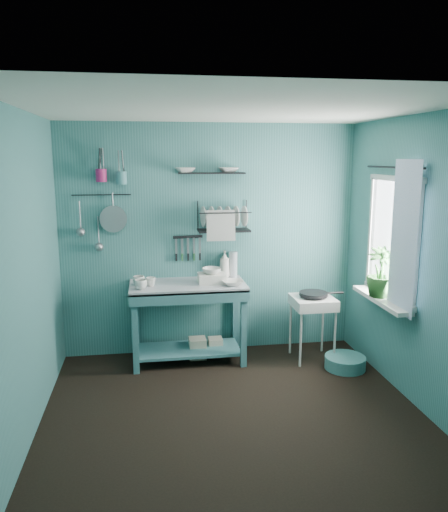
{
  "coord_description": "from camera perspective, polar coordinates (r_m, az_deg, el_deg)",
  "views": [
    {
      "loc": [
        -0.68,
        -3.83,
        2.14
      ],
      "look_at": [
        0.05,
        0.85,
        1.2
      ],
      "focal_mm": 35.0,
      "sensor_mm": 36.0,
      "label": 1
    }
  ],
  "objects": [
    {
      "name": "potted_plant",
      "position": [
        4.97,
        17.48,
        -1.77
      ],
      "size": [
        0.3,
        0.3,
        0.48
      ],
      "primitive_type": "imported",
      "rotation": [
        0.0,
        0.0,
        -0.13
      ],
      "color": "#285B24",
      "rests_on": "windowsill"
    },
    {
      "name": "storage_tin_small",
      "position": [
        5.55,
        -0.99,
        -10.34
      ],
      "size": [
        0.15,
        0.15,
        0.2
      ],
      "primitive_type": "cube",
      "color": "tan",
      "rests_on": "floor"
    },
    {
      "name": "window_glass",
      "position": [
        4.9,
        18.8,
        1.93
      ],
      "size": [
        0.0,
        1.1,
        1.1
      ],
      "primitive_type": "plane",
      "rotation": [
        1.57,
        0.0,
        1.57
      ],
      "color": "white",
      "rests_on": "wall_right"
    },
    {
      "name": "tub_bowl",
      "position": [
        5.19,
        -1.42,
        -1.71
      ],
      "size": [
        0.2,
        0.19,
        0.06
      ],
      "primitive_type": "imported",
      "color": "silver",
      "rests_on": "wash_tub"
    },
    {
      "name": "curtain_rod",
      "position": [
        4.82,
        18.81,
        9.57
      ],
      "size": [
        0.02,
        1.05,
        0.02
      ],
      "primitive_type": "cylinder",
      "rotation": [
        1.57,
        0.0,
        0.0
      ],
      "color": "black",
      "rests_on": "wall_right"
    },
    {
      "name": "wall_back",
      "position": [
        5.45,
        -1.58,
        1.82
      ],
      "size": [
        3.2,
        0.0,
        3.2
      ],
      "primitive_type": "plane",
      "rotation": [
        1.57,
        0.0,
        0.0
      ],
      "color": "#346C6B",
      "rests_on": "ground"
    },
    {
      "name": "ladle_outer",
      "position": [
        5.37,
        -16.14,
        4.46
      ],
      "size": [
        0.01,
        0.01,
        0.3
      ],
      "primitive_type": "cylinder",
      "color": "#919398",
      "rests_on": "wall_back"
    },
    {
      "name": "dish_rack",
      "position": [
        5.3,
        -0.02,
        4.55
      ],
      "size": [
        0.57,
        0.3,
        0.32
      ],
      "primitive_type": "cube",
      "rotation": [
        0.0,
        0.0,
        0.11
      ],
      "color": "black",
      "rests_on": "wall_back"
    },
    {
      "name": "wall_left",
      "position": [
        4.04,
        -21.8,
        -2.33
      ],
      "size": [
        0.0,
        3.0,
        3.0
      ],
      "primitive_type": "plane",
      "rotation": [
        1.57,
        0.0,
        1.57
      ],
      "color": "#346C6B",
      "rests_on": "ground"
    },
    {
      "name": "mug_right",
      "position": [
        5.19,
        -9.7,
        -2.8
      ],
      "size": [
        0.17,
        0.17,
        0.1
      ],
      "primitive_type": "imported",
      "rotation": [
        0.0,
        0.0,
        1.05
      ],
      "color": "silver",
      "rests_on": "work_counter"
    },
    {
      "name": "utensil_cup_teal",
      "position": [
        5.26,
        -11.64,
        8.75
      ],
      "size": [
        0.11,
        0.11,
        0.13
      ],
      "primitive_type": "cylinder",
      "color": "teal",
      "rests_on": "wall_back"
    },
    {
      "name": "curtain",
      "position": [
        4.6,
        19.84,
        1.93
      ],
      "size": [
        0.0,
        1.35,
        1.35
      ],
      "primitive_type": "plane",
      "rotation": [
        1.57,
        0.0,
        1.57
      ],
      "color": "white",
      "rests_on": "wall_right"
    },
    {
      "name": "ladle_inner",
      "position": [
        5.37,
        -14.16,
        2.83
      ],
      "size": [
        0.01,
        0.01,
        0.3
      ],
      "primitive_type": "cylinder",
      "color": "#919398",
      "rests_on": "wall_back"
    },
    {
      "name": "shelf_bowl_left",
      "position": [
        5.25,
        -4.47,
        9.99
      ],
      "size": [
        0.24,
        0.24,
        0.05
      ],
      "primitive_type": "imported",
      "rotation": [
        0.0,
        0.0,
        0.16
      ],
      "color": "silver",
      "rests_on": "upper_shelf"
    },
    {
      "name": "frying_pan",
      "position": [
        5.36,
        10.18,
        -4.28
      ],
      "size": [
        0.3,
        0.3,
        0.03
      ],
      "primitive_type": "cylinder",
      "color": "black",
      "rests_on": "hotplate_stand"
    },
    {
      "name": "shelf_bowl_right",
      "position": [
        5.3,
        0.53,
        10.23
      ],
      "size": [
        0.23,
        0.23,
        0.05
      ],
      "primitive_type": "imported",
      "rotation": [
        0.0,
        0.0,
        0.09
      ],
      "color": "silver",
      "rests_on": "upper_shelf"
    },
    {
      "name": "hook_rail",
      "position": [
        5.33,
        -13.83,
        6.8
      ],
      "size": [
        0.6,
        0.01,
        0.01
      ],
      "primitive_type": "cylinder",
      "rotation": [
        0.0,
        1.57,
        0.0
      ],
      "color": "black",
      "rests_on": "wall_back"
    },
    {
      "name": "windowsill",
      "position": [
        4.99,
        17.5,
        -4.78
      ],
      "size": [
        0.16,
        0.95,
        0.04
      ],
      "primitive_type": "cube",
      "color": "silver",
      "rests_on": "wall_right"
    },
    {
      "name": "floor",
      "position": [
        4.44,
        1.11,
        -17.59
      ],
      "size": [
        3.2,
        3.2,
        0.0
      ],
      "primitive_type": "plane",
      "color": "black",
      "rests_on": "ground"
    },
    {
      "name": "storage_tin_large",
      "position": [
        5.5,
        -3.05,
        -10.46
      ],
      "size": [
        0.18,
        0.18,
        0.22
      ],
      "primitive_type": "cube",
      "color": "tan",
      "rests_on": "floor"
    },
    {
      "name": "colander",
      "position": [
        5.33,
        -12.54,
        4.15
      ],
      "size": [
        0.28,
        0.03,
        0.28
      ],
      "primitive_type": "cylinder",
      "rotation": [
        1.54,
        0.0,
        0.0
      ],
      "color": "#919398",
      "rests_on": "wall_back"
    },
    {
      "name": "wall_right",
      "position": [
        4.55,
        21.45,
        -0.85
      ],
      "size": [
        0.0,
        3.0,
        3.0
      ],
      "primitive_type": "plane",
      "rotation": [
        1.57,
        0.0,
        -1.57
      ],
      "color": "#346C6B",
      "rests_on": "ground"
    },
    {
      "name": "soap_bottle",
      "position": [
        5.42,
        0.06,
        -0.93
      ],
      "size": [
        0.11,
        0.12,
        0.3
      ],
      "primitive_type": "imported",
      "color": "silver",
      "rests_on": "work_counter"
    },
    {
      "name": "water_bottle",
      "position": [
        5.46,
        1.06,
        -0.95
      ],
      "size": [
        0.09,
        0.09,
        0.28
      ],
      "primitive_type": "cylinder",
      "color": "#AEB8C2",
      "rests_on": "work_counter"
    },
    {
      "name": "utensil_cup_magenta",
      "position": [
        5.27,
        -13.86,
        8.93
      ],
      "size": [
        0.11,
        0.11,
        0.13
      ],
      "primitive_type": "cylinder",
      "color": "#A31E5B",
      "rests_on": "wall_back"
    },
    {
      "name": "hotplate_stand",
      "position": [
        5.47,
        10.04,
        -8.13
      ],
      "size": [
        0.47,
        0.47,
        0.69
      ],
      "primitive_type": "cube",
      "rotation": [
        0.0,
        0.0,
        -0.1
      ],
      "color": "silver",
      "rests_on": "floor"
    },
    {
      "name": "knife_strip",
      "position": [
        5.38,
        -4.16,
        2.2
      ],
      "size": [
        0.32,
        0.05,
        0.03
      ],
      "primitive_type": "cube",
      "rotation": [
        0.0,
        0.0,
        0.1
      ],
      "color": "black",
      "rests_on": "wall_back"
    },
    {
      "name": "wall_front",
      "position": [
        2.59,
        7.07,
        -9.01
      ],
      "size": [
        3.2,
        0.0,
        3.2
      ],
      "primitive_type": "plane",
      "rotation": [
        -1.57,
        0.0,
        0.0
      ],
      "color": "#346C6B",
      "rests_on": "ground"
    },
    {
      "name": "work_counter",
      "position": [
        5.33,
        -4.11,
        -7.57
      ],
      "size": [
        1.21,
        0.63,
        0.85
      ],
      "primitive_type": "cube",
      "rotation": [
        0.0,
        0.0,
        -0.03
      ],
      "color": "#366C72",
      "rests_on": "floor"
    },
    {
      "name": "mug_left",
      "position": [
        5.03,
        -9.49,
        -3.24
      ],
      "size": [
        0.12,
        0.12,
        0.1
      ],
      "primitive_type": "imported",
      "color": "silver",
      "rests_on": "work_counter"
    },
    {
      "name": "floor_basin",
      "position": [
        5.39,
        13.67,
        -11.73
      ],
      "size": [
        0.42,
        0.42,
        0.13
      ],
      "primitive_type": "cylinder",
      "color": "teal",
      "rests_on": "floor"
    },
    {
      "name": "wash_tub",
      "position": [
        5.21,
        -1.42,
        -2.57
      ],
      "size": [
        0.28,
        0.22,
        0.1
      ],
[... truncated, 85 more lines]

